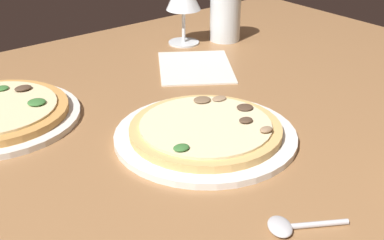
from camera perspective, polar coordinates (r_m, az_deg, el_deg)
name	(u,v)px	position (r cm, az deg, el deg)	size (l,w,h in cm)	color
dining_table	(179,147)	(82.50, -1.43, -2.96)	(150.00, 110.00, 4.00)	#996B42
pizza_main	(206,132)	(80.21, 1.49, -1.31)	(27.86, 27.86, 3.33)	white
water_glass	(225,19)	(123.77, 3.60, 10.78)	(7.04, 7.04, 10.98)	silver
paper_menu	(195,67)	(107.82, 0.37, 5.73)	(14.48, 18.36, 0.30)	silver
spoon	(289,226)	(63.30, 10.44, -11.19)	(9.53, 6.93, 1.00)	silver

